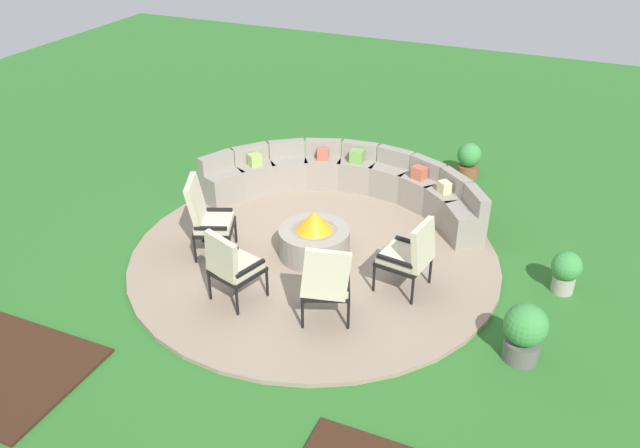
# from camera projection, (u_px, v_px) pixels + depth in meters

# --- Properties ---
(ground_plane) EXTENTS (24.00, 24.00, 0.00)m
(ground_plane) POSITION_uv_depth(u_px,v_px,m) (314.00, 258.00, 9.27)
(ground_plane) COLOR #2D6B28
(patio_circle) EXTENTS (5.15, 5.15, 0.06)m
(patio_circle) POSITION_uv_depth(u_px,v_px,m) (314.00, 256.00, 9.26)
(patio_circle) COLOR gray
(patio_circle) RESTS_ON ground_plane
(fire_pit) EXTENTS (0.99, 0.99, 0.69)m
(fire_pit) POSITION_uv_depth(u_px,v_px,m) (314.00, 238.00, 9.11)
(fire_pit) COLOR gray
(fire_pit) RESTS_ON patio_circle
(curved_stone_bench) EXTENTS (4.50, 1.90, 0.76)m
(curved_stone_bench) POSITION_uv_depth(u_px,v_px,m) (350.00, 182.00, 10.52)
(curved_stone_bench) COLOR gray
(curved_stone_bench) RESTS_ON patio_circle
(lounge_chair_front_left) EXTENTS (0.74, 0.75, 1.15)m
(lounge_chair_front_left) POSITION_uv_depth(u_px,v_px,m) (207.00, 216.00, 9.01)
(lounge_chair_front_left) COLOR black
(lounge_chair_front_left) RESTS_ON patio_circle
(lounge_chair_front_right) EXTENTS (0.67, 0.70, 1.03)m
(lounge_chair_front_right) POSITION_uv_depth(u_px,v_px,m) (232.00, 265.00, 8.04)
(lounge_chair_front_right) COLOR black
(lounge_chair_front_right) RESTS_ON patio_circle
(lounge_chair_back_left) EXTENTS (0.74, 0.73, 1.09)m
(lounge_chair_back_left) POSITION_uv_depth(u_px,v_px,m) (326.00, 282.00, 7.70)
(lounge_chair_back_left) COLOR black
(lounge_chair_back_left) RESTS_ON patio_circle
(lounge_chair_back_right) EXTENTS (0.69, 0.66, 1.01)m
(lounge_chair_back_right) POSITION_uv_depth(u_px,v_px,m) (410.00, 254.00, 8.26)
(lounge_chair_back_right) COLOR black
(lounge_chair_back_right) RESTS_ON patio_circle
(potted_plant_0) EXTENTS (0.49, 0.49, 0.72)m
(potted_plant_0) POSITION_uv_depth(u_px,v_px,m) (525.00, 331.00, 7.26)
(potted_plant_0) COLOR #605B56
(potted_plant_0) RESTS_ON ground_plane
(potted_plant_1) EXTENTS (0.42, 0.42, 0.63)m
(potted_plant_1) POSITION_uv_depth(u_px,v_px,m) (469.00, 160.00, 11.39)
(potted_plant_1) COLOR brown
(potted_plant_1) RESTS_ON ground_plane
(potted_plant_2) EXTENTS (0.39, 0.39, 0.58)m
(potted_plant_2) POSITION_uv_depth(u_px,v_px,m) (566.00, 270.00, 8.43)
(potted_plant_2) COLOR #A89E8E
(potted_plant_2) RESTS_ON ground_plane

